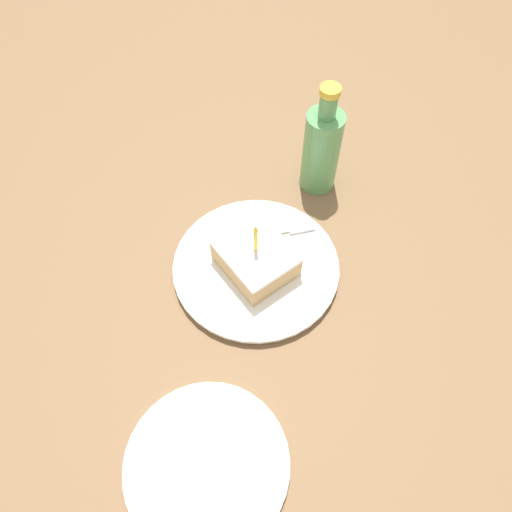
{
  "coord_description": "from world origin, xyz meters",
  "views": [
    {
      "loc": [
        -0.27,
        -0.33,
        0.71
      ],
      "look_at": [
        -0.01,
        0.02,
        0.04
      ],
      "focal_mm": 35.0,
      "sensor_mm": 36.0,
      "label": 1
    }
  ],
  "objects_px": {
    "side_plate": "(207,465)",
    "fork": "(275,232)",
    "cake_slice": "(256,258)",
    "plate": "(256,267)",
    "bottle": "(322,149)"
  },
  "relations": [
    {
      "from": "plate",
      "to": "cake_slice",
      "type": "xyz_separation_m",
      "value": [
        -0.0,
        -0.0,
        0.03
      ]
    },
    {
      "from": "side_plate",
      "to": "fork",
      "type": "bearing_deg",
      "value": 38.49
    },
    {
      "from": "fork",
      "to": "bottle",
      "type": "distance_m",
      "value": 0.17
    },
    {
      "from": "cake_slice",
      "to": "plate",
      "type": "bearing_deg",
      "value": 44.77
    },
    {
      "from": "cake_slice",
      "to": "side_plate",
      "type": "relative_size",
      "value": 0.53
    },
    {
      "from": "plate",
      "to": "side_plate",
      "type": "xyz_separation_m",
      "value": [
        -0.24,
        -0.21,
        -0.0
      ]
    },
    {
      "from": "bottle",
      "to": "side_plate",
      "type": "relative_size",
      "value": 0.98
    },
    {
      "from": "cake_slice",
      "to": "fork",
      "type": "relative_size",
      "value": 0.75
    },
    {
      "from": "cake_slice",
      "to": "side_plate",
      "type": "bearing_deg",
      "value": -138.86
    },
    {
      "from": "cake_slice",
      "to": "side_plate",
      "type": "distance_m",
      "value": 0.31
    },
    {
      "from": "cake_slice",
      "to": "fork",
      "type": "height_order",
      "value": "cake_slice"
    },
    {
      "from": "plate",
      "to": "cake_slice",
      "type": "height_order",
      "value": "cake_slice"
    },
    {
      "from": "fork",
      "to": "cake_slice",
      "type": "bearing_deg",
      "value": -152.67
    },
    {
      "from": "cake_slice",
      "to": "fork",
      "type": "xyz_separation_m",
      "value": [
        0.07,
        0.03,
        -0.02
      ]
    },
    {
      "from": "cake_slice",
      "to": "fork",
      "type": "bearing_deg",
      "value": 27.33
    }
  ]
}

